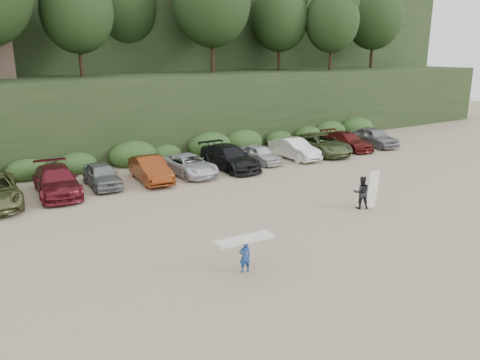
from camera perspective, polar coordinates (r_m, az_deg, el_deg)
ground at (r=23.21m, az=4.11°, el=-4.76°), size 120.00×120.00×0.00m
hillside_backdrop at (r=54.91m, az=-20.10°, el=18.04°), size 90.00×41.50×28.00m
parked_cars at (r=31.60m, az=-5.06°, el=2.21°), size 36.82×6.10×1.63m
child_surfer at (r=17.55m, az=0.60°, el=-8.40°), size 2.30×0.74×1.37m
adult_surfer at (r=25.23m, az=14.69°, el=-1.45°), size 1.32×1.01×2.05m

